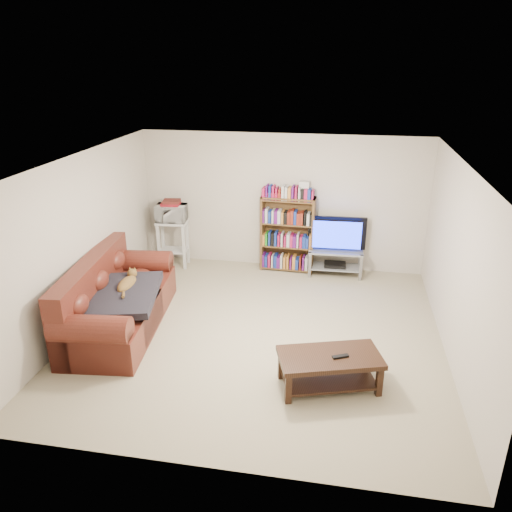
% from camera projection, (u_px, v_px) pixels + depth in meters
% --- Properties ---
extents(floor, '(5.00, 5.00, 0.00)m').
position_uv_depth(floor, '(258.00, 333.00, 6.98)').
color(floor, tan).
rests_on(floor, ground).
extents(ceiling, '(5.00, 5.00, 0.00)m').
position_uv_depth(ceiling, '(258.00, 162.00, 6.08)').
color(ceiling, white).
rests_on(ceiling, ground).
extents(wall_back, '(5.00, 0.00, 5.00)m').
position_uv_depth(wall_back, '(282.00, 202.00, 8.81)').
color(wall_back, beige).
rests_on(wall_back, ground).
extents(wall_front, '(5.00, 0.00, 5.00)m').
position_uv_depth(wall_front, '(208.00, 360.00, 4.25)').
color(wall_front, beige).
rests_on(wall_front, ground).
extents(wall_left, '(0.00, 5.00, 5.00)m').
position_uv_depth(wall_left, '(82.00, 242.00, 6.94)').
color(wall_left, beige).
rests_on(wall_left, ground).
extents(wall_right, '(0.00, 5.00, 5.00)m').
position_uv_depth(wall_right, '(458.00, 267.00, 6.12)').
color(wall_right, beige).
rests_on(wall_right, ground).
extents(sofa, '(1.27, 2.47, 1.01)m').
position_uv_depth(sofa, '(114.00, 304.00, 7.04)').
color(sofa, '#592117').
rests_on(sofa, floor).
extents(blanket, '(1.13, 1.34, 0.20)m').
position_uv_depth(blanket, '(122.00, 295.00, 6.79)').
color(blanket, black).
rests_on(blanket, sofa).
extents(cat, '(0.33, 0.67, 0.19)m').
position_uv_depth(cat, '(127.00, 284.00, 6.96)').
color(cat, brown).
rests_on(cat, sofa).
extents(coffee_table, '(1.29, 0.90, 0.42)m').
position_uv_depth(coffee_table, '(329.00, 365.00, 5.76)').
color(coffee_table, black).
rests_on(coffee_table, floor).
extents(remote, '(0.20, 0.13, 0.02)m').
position_uv_depth(remote, '(340.00, 356.00, 5.67)').
color(remote, black).
rests_on(remote, coffee_table).
extents(tv_stand, '(0.95, 0.45, 0.47)m').
position_uv_depth(tv_stand, '(335.00, 258.00, 8.73)').
color(tv_stand, '#999EA3').
rests_on(tv_stand, floor).
extents(television, '(1.01, 0.17, 0.58)m').
position_uv_depth(television, '(337.00, 234.00, 8.56)').
color(television, black).
rests_on(television, tv_stand).
extents(dvd_player, '(0.38, 0.27, 0.06)m').
position_uv_depth(dvd_player, '(335.00, 265.00, 8.77)').
color(dvd_player, black).
rests_on(dvd_player, tv_stand).
extents(bookshelf, '(0.95, 0.33, 1.36)m').
position_uv_depth(bookshelf, '(288.00, 233.00, 8.80)').
color(bookshelf, brown).
rests_on(bookshelf, floor).
extents(shelf_clutter, '(0.69, 0.22, 0.28)m').
position_uv_depth(shelf_clutter, '(294.00, 191.00, 8.50)').
color(shelf_clutter, silver).
rests_on(shelf_clutter, bookshelf).
extents(microwave_stand, '(0.57, 0.44, 0.86)m').
position_uv_depth(microwave_stand, '(173.00, 237.00, 9.03)').
color(microwave_stand, silver).
rests_on(microwave_stand, floor).
extents(microwave, '(0.56, 0.41, 0.29)m').
position_uv_depth(microwave, '(171.00, 213.00, 8.86)').
color(microwave, silver).
rests_on(microwave, microwave_stand).
extents(game_boxes, '(0.34, 0.30, 0.05)m').
position_uv_depth(game_boxes, '(171.00, 204.00, 8.80)').
color(game_boxes, maroon).
rests_on(game_boxes, microwave).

